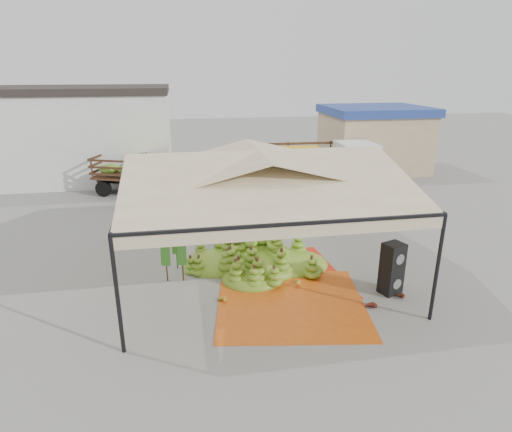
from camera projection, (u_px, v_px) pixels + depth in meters
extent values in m
plane|color=slate|center=(258.00, 266.00, 14.63)|extent=(90.00, 90.00, 0.00)
cylinder|color=black|center=(117.00, 296.00, 9.76)|extent=(0.10, 0.10, 3.00)
cylinder|color=black|center=(437.00, 269.00, 11.08)|extent=(0.10, 0.10, 3.00)
cylinder|color=black|center=(142.00, 197.00, 17.19)|extent=(0.10, 0.10, 3.00)
cylinder|color=black|center=(332.00, 188.00, 18.52)|extent=(0.10, 0.10, 3.00)
pyramid|color=beige|center=(258.00, 166.00, 13.48)|extent=(8.00, 8.00, 1.00)
cube|color=black|center=(258.00, 181.00, 13.64)|extent=(8.00, 8.00, 0.08)
cube|color=beige|center=(258.00, 187.00, 13.70)|extent=(8.00, 8.00, 0.36)
cube|color=silver|center=(49.00, 138.00, 25.16)|extent=(14.00, 6.00, 5.00)
cube|color=black|center=(41.00, 90.00, 24.27)|extent=(14.30, 6.30, 0.40)
cube|color=tan|center=(373.00, 143.00, 27.78)|extent=(6.00, 5.00, 3.60)
cube|color=navy|center=(376.00, 110.00, 27.10)|extent=(6.30, 5.30, 0.50)
cube|color=#C95512|center=(291.00, 303.00, 12.35)|extent=(4.76, 4.60, 0.01)
cube|color=red|center=(282.00, 276.00, 13.94)|extent=(4.05, 4.23, 0.01)
ellipsoid|color=#537618|center=(259.00, 251.00, 14.52)|extent=(6.31, 5.78, 1.10)
ellipsoid|color=gold|center=(294.00, 281.00, 13.39)|extent=(0.61, 0.55, 0.23)
ellipsoid|color=#B19F23|center=(220.00, 299.00, 12.36)|extent=(0.55, 0.52, 0.19)
ellipsoid|color=#552B13|center=(399.00, 296.00, 12.56)|extent=(0.50, 0.43, 0.20)
ellipsoid|color=#582214|center=(370.00, 306.00, 12.00)|extent=(0.63, 0.61, 0.22)
ellipsoid|color=#477C19|center=(255.00, 281.00, 13.46)|extent=(0.42, 0.35, 0.18)
ellipsoid|color=#46811B|center=(246.00, 199.00, 13.15)|extent=(0.24, 0.24, 0.20)
ellipsoid|color=#46811B|center=(293.00, 196.00, 13.40)|extent=(0.24, 0.24, 0.20)
cube|color=black|center=(390.00, 281.00, 12.81)|extent=(0.72, 0.67, 0.80)
cube|color=black|center=(393.00, 256.00, 12.54)|extent=(0.72, 0.67, 0.80)
imported|color=gray|center=(232.00, 201.00, 18.87)|extent=(0.67, 0.48, 1.71)
cube|color=#4B2919|center=(139.00, 176.00, 22.77)|extent=(4.97, 3.60, 0.11)
cube|color=white|center=(192.00, 177.00, 22.18)|extent=(2.24, 2.45, 2.08)
cylinder|color=black|center=(104.00, 189.00, 22.42)|extent=(0.86, 0.55, 0.81)
cylinder|color=black|center=(121.00, 180.00, 24.09)|extent=(0.86, 0.55, 0.81)
cylinder|color=black|center=(155.00, 192.00, 21.88)|extent=(0.86, 0.55, 0.81)
cylinder|color=black|center=(169.00, 183.00, 23.55)|extent=(0.86, 0.55, 0.81)
cylinder|color=black|center=(184.00, 194.00, 21.59)|extent=(0.86, 0.55, 0.81)
cylinder|color=black|center=(195.00, 184.00, 23.26)|extent=(0.86, 0.55, 0.81)
ellipsoid|color=#437017|center=(138.00, 168.00, 22.62)|extent=(3.96, 2.84, 0.63)
cube|color=#DBF11A|center=(146.00, 162.00, 22.42)|extent=(2.34, 2.34, 0.22)
cube|color=#4C2D19|center=(292.00, 169.00, 23.45)|extent=(5.52, 2.69, 0.13)
cube|color=white|center=(355.00, 165.00, 23.89)|extent=(2.04, 2.46, 2.50)
cylinder|color=black|center=(260.00, 187.00, 22.39)|extent=(0.99, 0.36, 0.98)
cylinder|color=black|center=(254.00, 177.00, 24.42)|extent=(0.99, 0.36, 0.98)
cylinder|color=black|center=(324.00, 185.00, 22.85)|extent=(0.99, 0.36, 0.98)
cylinder|color=black|center=(314.00, 175.00, 24.89)|extent=(0.99, 0.36, 0.98)
cylinder|color=black|center=(358.00, 184.00, 23.10)|extent=(0.99, 0.36, 0.98)
cylinder|color=black|center=(344.00, 174.00, 25.13)|extent=(0.99, 0.36, 0.98)
ellipsoid|color=#4C7C19|center=(293.00, 160.00, 23.27)|extent=(4.42, 2.11, 0.76)
cube|color=gold|center=(303.00, 151.00, 23.20)|extent=(2.25, 2.24, 0.27)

